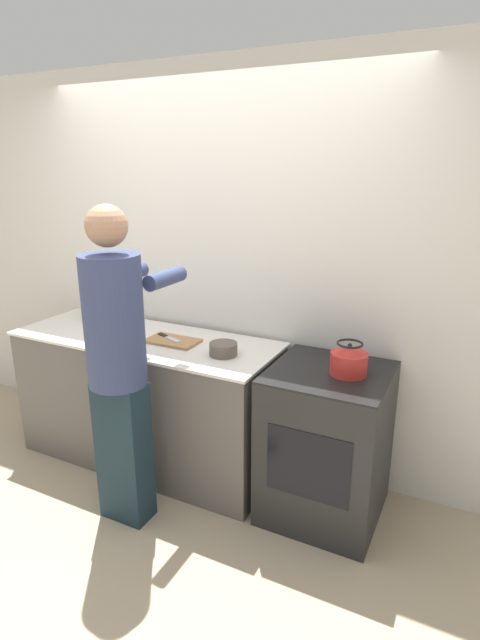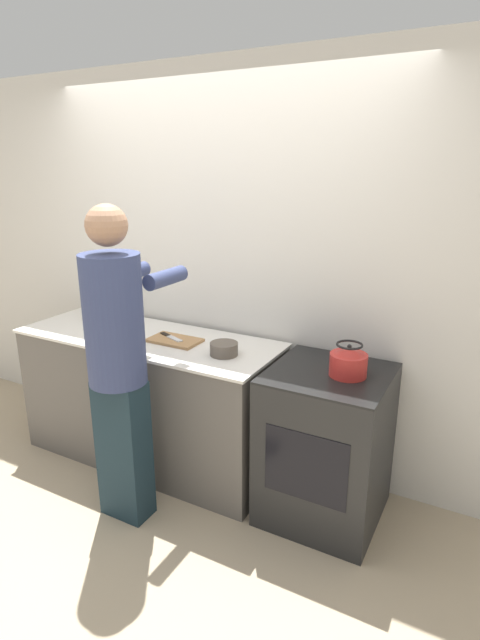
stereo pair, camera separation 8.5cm
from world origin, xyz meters
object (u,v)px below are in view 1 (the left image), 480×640
at_px(kettle, 349,361).
at_px(bowl_prep, 223,349).
at_px(person, 118,358).
at_px(knife, 168,337).
at_px(canister_jar, 94,310).
at_px(cutting_board, 173,341).
at_px(oven, 326,443).

xyz_separation_m(kettle, bowl_prep, (-0.74, -0.05, -0.04)).
bearing_deg(person, knife, 96.90).
bearing_deg(canister_jar, cutting_board, -11.88).
distance_m(oven, person, 1.26).
bearing_deg(knife, oven, 20.80).
distance_m(oven, cutting_board, 1.13).
bearing_deg(cutting_board, person, -87.39).
distance_m(oven, kettle, 0.53).
relative_size(cutting_board, kettle, 1.66).
height_order(kettle, canister_jar, kettle).
bearing_deg(cutting_board, canister_jar, 168.12).
bearing_deg(oven, person, -151.58).
bearing_deg(kettle, oven, -178.83).
height_order(oven, kettle, kettle).
bearing_deg(knife, person, -61.30).
bearing_deg(bowl_prep, kettle, 3.83).
height_order(kettle, bowl_prep, kettle).
xyz_separation_m(person, bowl_prep, (0.37, 0.50, -0.05)).
distance_m(oven, bowl_prep, 0.80).
xyz_separation_m(oven, cutting_board, (-1.03, 0.00, 0.45)).
height_order(knife, kettle, kettle).
distance_m(kettle, canister_jar, 1.93).
bearing_deg(kettle, canister_jar, 174.99).
distance_m(person, knife, 0.57).
relative_size(cutting_board, canister_jar, 2.05).
distance_m(cutting_board, kettle, 1.13).
height_order(oven, canister_jar, canister_jar).
bearing_deg(bowl_prep, cutting_board, 172.69).
xyz_separation_m(oven, kettle, (0.10, 0.00, 0.52)).
xyz_separation_m(bowl_prep, canister_jar, (-1.19, 0.22, 0.03)).
height_order(oven, cutting_board, cutting_board).
xyz_separation_m(person, kettle, (1.10, 0.55, -0.01)).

